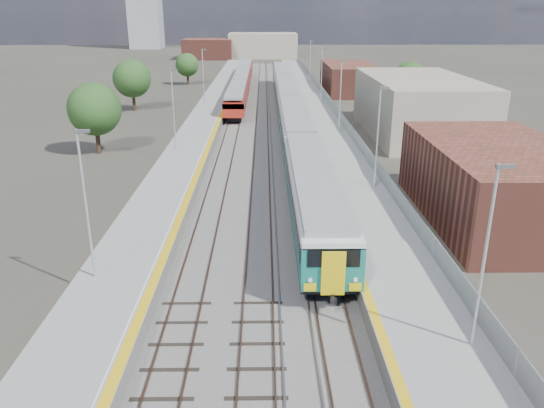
{
  "coord_description": "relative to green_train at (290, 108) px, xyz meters",
  "views": [
    {
      "loc": [
        -1.64,
        -15.84,
        13.61
      ],
      "look_at": [
        -1.2,
        15.18,
        2.2
      ],
      "focal_mm": 35.0,
      "sensor_mm": 36.0,
      "label": 1
    }
  ],
  "objects": [
    {
      "name": "tree_d",
      "position": [
        18.58,
        16.33,
        1.67
      ],
      "size": [
        4.72,
        4.72,
        6.4
      ],
      "color": "#382619",
      "rests_on": "ground"
    },
    {
      "name": "ground",
      "position": [
        -1.5,
        1.65,
        -2.36
      ],
      "size": [
        320.0,
        320.0,
        0.0
      ],
      "primitive_type": "plane",
      "color": "#47443A",
      "rests_on": "ground"
    },
    {
      "name": "platform_right",
      "position": [
        3.78,
        4.14,
        -1.83
      ],
      "size": [
        4.7,
        155.0,
        8.52
      ],
      "color": "slate",
      "rests_on": "ground"
    },
    {
      "name": "platform_left",
      "position": [
        -10.55,
        4.14,
        -1.84
      ],
      "size": [
        4.3,
        155.0,
        8.52
      ],
      "color": "slate",
      "rests_on": "ground"
    },
    {
      "name": "tree_a",
      "position": [
        -19.82,
        -12.06,
        2.06
      ],
      "size": [
        5.18,
        5.18,
        7.02
      ],
      "color": "#382619",
      "rests_on": "ground"
    },
    {
      "name": "tree_c",
      "position": [
        -17.81,
        39.51,
        1.36
      ],
      "size": [
        4.36,
        4.36,
        5.92
      ],
      "color": "#382619",
      "rests_on": "ground"
    },
    {
      "name": "tracks",
      "position": [
        -3.15,
        5.82,
        -2.25
      ],
      "size": [
        8.96,
        160.0,
        0.17
      ],
      "color": "#4C3323",
      "rests_on": "ground"
    },
    {
      "name": "ballast_bed",
      "position": [
        -3.75,
        4.15,
        -2.33
      ],
      "size": [
        10.5,
        155.0,
        0.06
      ],
      "primitive_type": "cube",
      "color": "#565451",
      "rests_on": "ground"
    },
    {
      "name": "tree_b",
      "position": [
        -21.74,
        11.89,
        2.13
      ],
      "size": [
        5.27,
        5.27,
        7.14
      ],
      "color": "#382619",
      "rests_on": "ground"
    },
    {
      "name": "buildings",
      "position": [
        -19.62,
        90.24,
        8.34
      ],
      "size": [
        72.0,
        185.5,
        40.0
      ],
      "color": "brown",
      "rests_on": "ground"
    },
    {
      "name": "green_train",
      "position": [
        0.0,
        0.0,
        0.0
      ],
      "size": [
        3.05,
        84.7,
        3.35
      ],
      "color": "black",
      "rests_on": "ground"
    },
    {
      "name": "red_train",
      "position": [
        -7.0,
        28.29,
        -0.36
      ],
      "size": [
        2.68,
        54.51,
        3.39
      ],
      "color": "black",
      "rests_on": "ground"
    }
  ]
}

